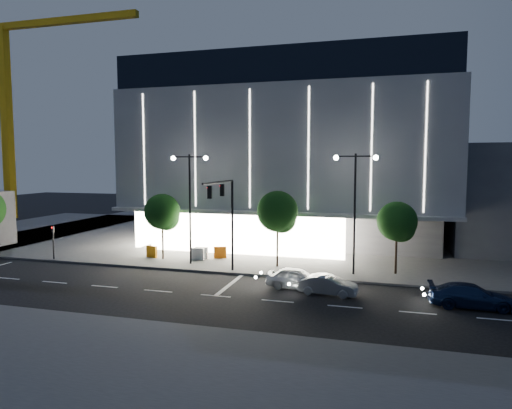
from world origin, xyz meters
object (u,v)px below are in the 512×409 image
object	(u,v)px
street_lamp_west	(190,192)
car_third	(471,296)
car_lead	(297,278)
barrier_b	(202,253)
barrier_d	(198,254)
ped_signal_far	(53,239)
traffic_mast	(226,208)
street_lamp_east	(355,196)
tree_left	(163,214)
barrier_a	(152,252)
barrier_c	(220,252)
tree_right	(397,224)
car_second	(328,285)
tree_mid	(278,214)
tower_crane	(11,79)

from	to	relation	value
street_lamp_west	car_third	world-z (taller)	street_lamp_west
street_lamp_west	car_lead	size ratio (longest dim) A/B	2.23
car_third	barrier_b	world-z (taller)	car_third
car_lead	barrier_d	size ratio (longest dim) A/B	3.67
car_lead	barrier_d	distance (m)	11.28
ped_signal_far	traffic_mast	bearing A→B (deg)	-4.15
traffic_mast	car_third	xyz separation A→B (m)	(16.02, -2.98, -4.35)
ped_signal_far	street_lamp_east	bearing A→B (deg)	3.44
street_lamp_east	barrier_d	xyz separation A→B (m)	(-13.01, 1.46, -5.31)
ped_signal_far	barrier_d	distance (m)	12.41
tree_left	barrier_a	xyz separation A→B (m)	(-1.27, 0.32, -3.38)
car_lead	barrier_a	distance (m)	15.01
barrier_a	barrier_c	size ratio (longest dim) A/B	1.00
tree_left	tree_right	distance (m)	19.00
tree_left	car_third	xyz separation A→B (m)	(23.00, -6.67, -3.35)
traffic_mast	barrier_b	bearing A→B (deg)	129.83
barrier_a	traffic_mast	bearing A→B (deg)	-8.53
traffic_mast	ped_signal_far	world-z (taller)	traffic_mast
car_lead	car_second	world-z (taller)	car_lead
car_second	barrier_d	bearing A→B (deg)	65.33
traffic_mast	car_third	size ratio (longest dim) A/B	1.50
tree_left	barrier_b	bearing A→B (deg)	16.88
street_lamp_west	tree_left	world-z (taller)	street_lamp_west
street_lamp_east	traffic_mast	bearing A→B (deg)	-163.52
barrier_a	tree_left	bearing A→B (deg)	3.40
tree_right	car_third	bearing A→B (deg)	-59.05
traffic_mast	barrier_a	distance (m)	10.16
car_third	barrier_a	distance (m)	25.26
barrier_b	car_third	bearing A→B (deg)	-22.71
tree_right	car_third	xyz separation A→B (m)	(4.00, -6.67, -3.20)
street_lamp_east	barrier_b	size ratio (longest dim) A/B	8.18
car_third	tree_mid	bearing A→B (deg)	61.85
tree_left	traffic_mast	bearing A→B (deg)	-27.84
barrier_d	barrier_c	bearing A→B (deg)	33.87
traffic_mast	tree_right	xyz separation A→B (m)	(12.03, 3.68, -1.14)
tree_left	tree_right	bearing A→B (deg)	-0.00
tower_crane	barrier_b	bearing A→B (deg)	-27.76
tree_mid	tree_right	xyz separation A→B (m)	(9.00, -0.00, -0.45)
car_lead	car_second	xyz separation A→B (m)	(2.16, -0.86, -0.07)
traffic_mast	tower_crane	distance (m)	51.04
traffic_mast	barrier_a	world-z (taller)	traffic_mast
barrier_c	street_lamp_west	bearing A→B (deg)	-142.34
tree_right	car_second	size ratio (longest dim) A/B	1.47
car_second	barrier_c	xyz separation A→B (m)	(-10.17, 7.95, 0.03)
street_lamp_west	car_third	distance (m)	21.46
street_lamp_west	barrier_a	xyz separation A→B (m)	(-4.25, 1.34, -5.31)
tree_left	barrier_b	distance (m)	4.69
traffic_mast	car_second	xyz separation A→B (m)	(7.75, -2.67, -4.41)
street_lamp_west	tree_left	distance (m)	3.69
car_third	barrier_c	distance (m)	20.20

